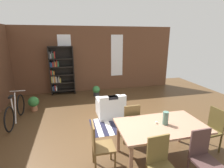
% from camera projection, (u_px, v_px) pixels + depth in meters
% --- Properties ---
extents(ground_plane, '(10.97, 10.97, 0.00)m').
position_uv_depth(ground_plane, '(116.00, 141.00, 4.12)').
color(ground_plane, '#4C351F').
extents(back_wall_brick, '(7.61, 0.12, 2.88)m').
position_uv_depth(back_wall_brick, '(92.00, 59.00, 7.74)').
color(back_wall_brick, brown).
rests_on(back_wall_brick, ground).
extents(window_pane_0, '(0.55, 0.02, 1.87)m').
position_uv_depth(window_pane_0, '(65.00, 57.00, 7.37)').
color(window_pane_0, white).
extents(window_pane_1, '(0.55, 0.02, 1.87)m').
position_uv_depth(window_pane_1, '(117.00, 56.00, 7.90)').
color(window_pane_1, white).
extents(dining_table, '(1.72, 1.00, 0.76)m').
position_uv_depth(dining_table, '(161.00, 129.00, 3.38)').
color(dining_table, '#9B7159').
rests_on(dining_table, ground).
extents(vase_on_table, '(0.11, 0.11, 0.27)m').
position_uv_depth(vase_on_table, '(165.00, 118.00, 3.34)').
color(vase_on_table, '#4C7266').
rests_on(vase_on_table, dining_table).
extents(tealight_candle_0, '(0.04, 0.04, 0.04)m').
position_uv_depth(tealight_candle_0, '(156.00, 123.00, 3.40)').
color(tealight_candle_0, silver).
rests_on(tealight_candle_0, dining_table).
extents(dining_chair_head_right, '(0.43, 0.43, 0.95)m').
position_uv_depth(dining_chair_head_right, '(211.00, 128.00, 3.71)').
color(dining_chair_head_right, '#4A3E1D').
rests_on(dining_chair_head_right, ground).
extents(dining_chair_near_left, '(0.42, 0.42, 0.95)m').
position_uv_depth(dining_chair_near_left, '(161.00, 164.00, 2.66)').
color(dining_chair_near_left, brown).
rests_on(dining_chair_near_left, ground).
extents(dining_chair_head_left, '(0.41, 0.41, 0.95)m').
position_uv_depth(dining_chair_head_left, '(100.00, 145.00, 3.15)').
color(dining_chair_head_left, brown).
rests_on(dining_chair_head_left, ground).
extents(dining_chair_near_right, '(0.41, 0.41, 0.95)m').
position_uv_depth(dining_chair_near_right, '(203.00, 156.00, 2.84)').
color(dining_chair_near_right, '#462F2E').
rests_on(dining_chair_near_right, ground).
extents(dining_chair_far_left, '(0.41, 0.41, 0.95)m').
position_uv_depth(dining_chair_far_left, '(130.00, 121.00, 4.02)').
color(dining_chair_far_left, brown).
rests_on(dining_chair_far_left, ground).
extents(bookshelf_tall, '(1.01, 0.33, 2.05)m').
position_uv_depth(bookshelf_tall, '(60.00, 70.00, 7.28)').
color(bookshelf_tall, black).
rests_on(bookshelf_tall, ground).
extents(armchair_white, '(0.82, 0.82, 0.75)m').
position_uv_depth(armchair_white, '(110.00, 108.00, 5.37)').
color(armchair_white, silver).
rests_on(armchair_white, ground).
extents(bicycle_second, '(0.44, 1.69, 0.89)m').
position_uv_depth(bicycle_second, '(16.00, 111.00, 4.99)').
color(bicycle_second, black).
rests_on(bicycle_second, ground).
extents(potted_plant_by_shelf, '(0.31, 0.31, 0.43)m').
position_uv_depth(potted_plant_by_shelf, '(96.00, 91.00, 7.23)').
color(potted_plant_by_shelf, '#333338').
rests_on(potted_plant_by_shelf, ground).
extents(potted_plant_corner, '(0.35, 0.35, 0.49)m').
position_uv_depth(potted_plant_corner, '(34.00, 103.00, 5.75)').
color(potted_plant_corner, '#9E6042').
rests_on(potted_plant_corner, ground).
extents(striped_rug, '(1.25, 1.01, 0.01)m').
position_uv_depth(striped_rug, '(113.00, 125.00, 4.85)').
color(striped_rug, '#1E1E33').
rests_on(striped_rug, ground).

